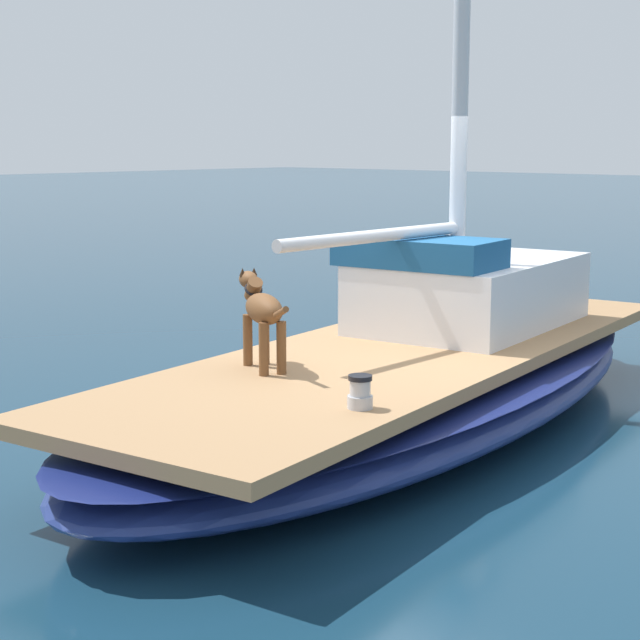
# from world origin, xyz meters

# --- Properties ---
(ground_plane) EXTENTS (120.00, 120.00, 0.00)m
(ground_plane) POSITION_xyz_m (0.00, 0.00, 0.00)
(ground_plane) COLOR #143347
(sailboat_main) EXTENTS (3.54, 7.53, 0.66)m
(sailboat_main) POSITION_xyz_m (0.00, 0.00, 0.34)
(sailboat_main) COLOR navy
(sailboat_main) RESTS_ON ground
(mast_main) EXTENTS (0.14, 2.27, 6.03)m
(mast_main) POSITION_xyz_m (-0.13, 0.72, 3.34)
(mast_main) COLOR silver
(mast_main) RESTS_ON sailboat_main
(cabin_house) EXTENTS (1.71, 2.40, 0.84)m
(cabin_house) POSITION_xyz_m (-0.18, 1.10, 1.01)
(cabin_house) COLOR silver
(cabin_house) RESTS_ON sailboat_main
(dog_brown) EXTENTS (0.88, 0.48, 0.70)m
(dog_brown) POSITION_xyz_m (-0.28, -1.31, 1.08)
(dog_brown) COLOR brown
(dog_brown) RESTS_ON sailboat_main
(deck_winch) EXTENTS (0.16, 0.16, 0.21)m
(deck_winch) POSITION_xyz_m (0.98, -1.70, 0.76)
(deck_winch) COLOR #B7B7BC
(deck_winch) RESTS_ON sailboat_main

